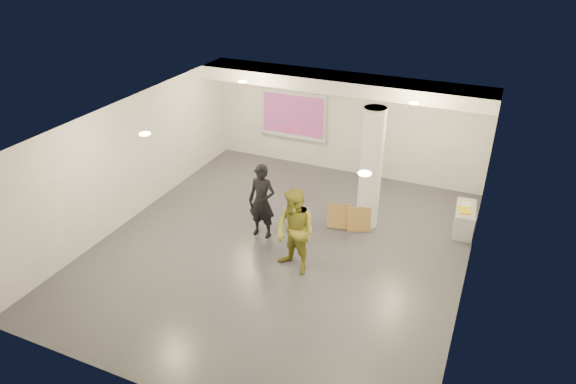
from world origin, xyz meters
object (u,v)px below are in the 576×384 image
at_px(projection_screen, 293,115).
at_px(man, 295,232).
at_px(credenza, 464,219).
at_px(column, 371,169).
at_px(woman, 262,201).

distance_m(projection_screen, man, 5.59).
height_order(projection_screen, man, projection_screen).
height_order(credenza, man, man).
distance_m(column, woman, 2.65).
bearing_deg(column, projection_screen, 139.44).
relative_size(credenza, man, 0.56).
xyz_separation_m(projection_screen, woman, (0.97, -4.12, -0.62)).
height_order(woman, man, man).
distance_m(credenza, woman, 4.86).
bearing_deg(projection_screen, credenza, -20.80).
bearing_deg(credenza, projection_screen, 154.57).
relative_size(column, credenza, 2.81).
xyz_separation_m(credenza, man, (-3.10, -3.08, 0.65)).
bearing_deg(man, credenza, 65.93).
xyz_separation_m(column, man, (-0.88, -2.45, -0.54)).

